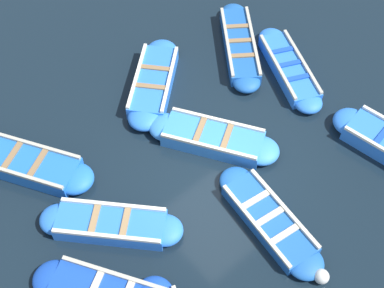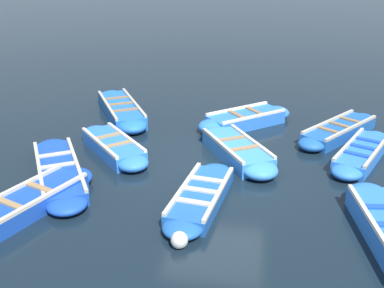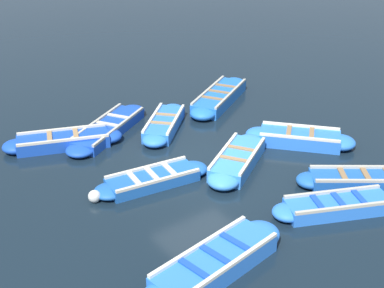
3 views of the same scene
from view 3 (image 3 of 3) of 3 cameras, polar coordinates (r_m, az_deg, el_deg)
The scene contains 12 objects.
ground_plane at distance 14.58m, azimuth 1.80°, elevation -2.48°, with size 120.00×120.00×0.00m, color black.
boat_bow_out at distance 16.05m, azimuth -13.57°, elevation 0.32°, with size 3.49×2.01×0.42m.
boat_mid_row at distance 16.71m, azimuth -2.98°, elevation 2.14°, with size 2.81×2.64×0.41m.
boat_broadside at distance 16.04m, azimuth 11.41°, elevation 0.59°, with size 2.72×3.00×0.45m.
boat_drifting at distance 14.58m, azimuth 4.88°, elevation -1.71°, with size 3.18×2.37×0.44m.
boat_tucked at distance 14.30m, azimuth 17.96°, elevation -3.71°, with size 3.23×2.70×0.40m.
boat_outer_left at distance 18.76m, azimuth 2.95°, elevation 5.00°, with size 3.86×2.70×0.46m.
boat_outer_right at distance 16.63m, azimuth -8.93°, elevation 1.62°, with size 3.82×2.72×0.37m.
boat_far_corner at distance 10.86m, azimuth 2.51°, elevation -12.62°, with size 3.77×1.36×0.47m.
boat_stern_in at distance 13.06m, azimuth 15.30°, elevation -6.41°, with size 3.22×2.02×0.39m.
boat_near_quay at distance 13.74m, azimuth -4.23°, elevation -3.79°, with size 3.22×1.22×0.35m.
buoy_orange_near at distance 13.20m, azimuth -10.37°, elevation -5.51°, with size 0.31×0.31×0.31m, color silver.
Camera 3 is at (-8.03, -9.91, 7.05)m, focal length 50.00 mm.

